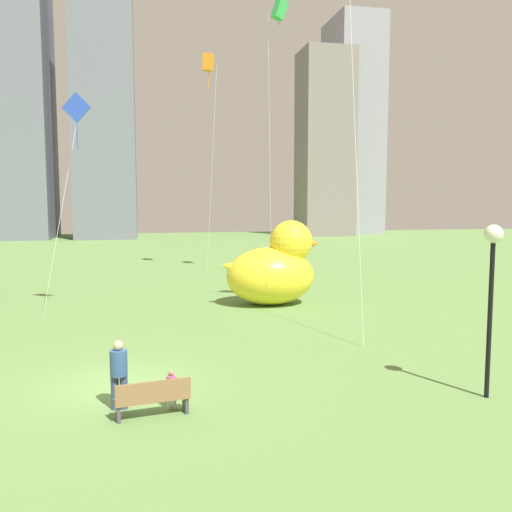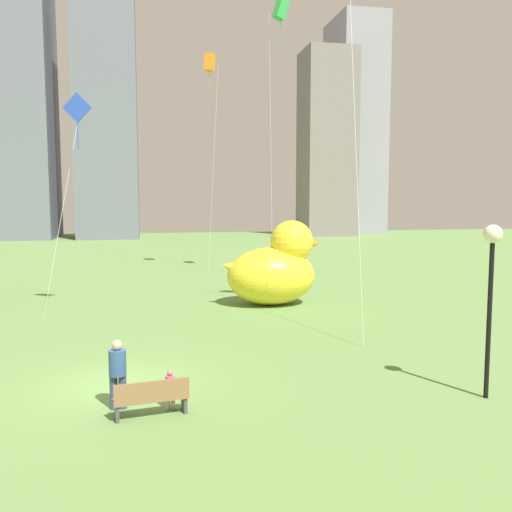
% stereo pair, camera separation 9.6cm
% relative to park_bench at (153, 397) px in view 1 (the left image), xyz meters
% --- Properties ---
extents(ground_plane, '(140.00, 140.00, 0.00)m').
position_rel_park_bench_xyz_m(ground_plane, '(-0.90, 2.43, -0.48)').
color(ground_plane, '#67904A').
extents(park_bench, '(1.78, 0.72, 0.90)m').
position_rel_park_bench_xyz_m(park_bench, '(0.00, 0.00, 0.00)').
color(park_bench, olive).
rests_on(park_bench, ground).
extents(person_adult, '(0.42, 0.42, 1.70)m').
position_rel_park_bench_xyz_m(person_adult, '(-0.79, 0.70, 0.46)').
color(person_adult, '#38476B').
rests_on(person_adult, ground).
extents(person_child, '(0.23, 0.23, 0.95)m').
position_rel_park_bench_xyz_m(person_child, '(0.45, 0.46, 0.05)').
color(person_child, silver).
rests_on(person_child, ground).
extents(giant_inflatable_duck, '(4.91, 3.15, 4.07)m').
position_rel_park_bench_xyz_m(giant_inflatable_duck, '(5.98, 12.94, 1.26)').
color(giant_inflatable_duck, yellow).
rests_on(giant_inflatable_duck, ground).
extents(lamppost, '(0.47, 0.47, 4.44)m').
position_rel_park_bench_xyz_m(lamppost, '(8.41, -0.39, 2.94)').
color(lamppost, black).
rests_on(lamppost, ground).
extents(city_skyline, '(78.54, 14.02, 40.28)m').
position_rel_park_bench_xyz_m(city_skyline, '(-6.63, 64.60, 16.77)').
color(city_skyline, slate).
rests_on(city_skyline, ground).
extents(kite_orange, '(1.06, 1.03, 14.87)m').
position_rel_park_bench_xyz_m(kite_orange, '(4.36, 25.43, 13.71)').
color(kite_orange, silver).
rests_on(kite_orange, ground).
extents(kite_blue, '(2.28, 1.89, 9.56)m').
position_rel_park_bench_xyz_m(kite_blue, '(-2.87, 12.12, 8.10)').
color(kite_blue, silver).
rests_on(kite_blue, ground).
extents(kite_green, '(1.14, 1.19, 17.17)m').
position_rel_park_bench_xyz_m(kite_green, '(8.20, 21.01, 15.91)').
color(kite_green, silver).
rests_on(kite_green, ground).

